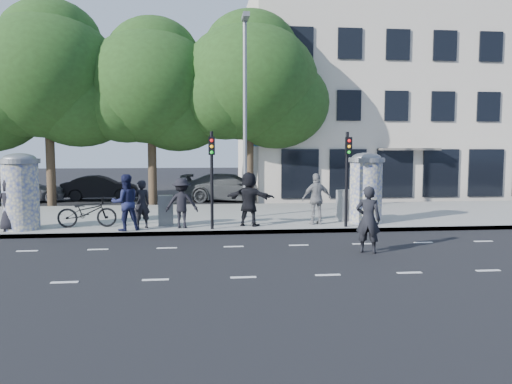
{
  "coord_description": "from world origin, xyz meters",
  "views": [
    {
      "loc": [
        -0.91,
        -13.47,
        3.01
      ],
      "look_at": [
        0.91,
        3.5,
        1.47
      ],
      "focal_mm": 35.0,
      "sensor_mm": 36.0,
      "label": 1
    }
  ],
  "objects": [
    {
      "name": "man_road",
      "position": [
        3.75,
        0.13,
        0.96
      ],
      "size": [
        0.83,
        0.71,
        1.92
      ],
      "primitive_type": "imported",
      "rotation": [
        0.0,
        0.0,
        2.71
      ],
      "color": "black",
      "rests_on": "ground"
    },
    {
      "name": "car_left",
      "position": [
        -10.66,
        14.56,
        0.75
      ],
      "size": [
        3.16,
        4.72,
        1.49
      ],
      "primitive_type": "imported",
      "rotation": [
        0.0,
        0.0,
        1.92
      ],
      "color": "slate",
      "rests_on": "ground"
    },
    {
      "name": "ped_e",
      "position": [
        3.28,
        4.53,
        1.1
      ],
      "size": [
        1.17,
        0.74,
        1.9
      ],
      "primitive_type": "imported",
      "rotation": [
        0.0,
        0.0,
        3.24
      ],
      "color": "gray",
      "rests_on": "sidewalk"
    },
    {
      "name": "tree_center",
      "position": [
        1.5,
        12.3,
        6.31
      ],
      "size": [
        7.0,
        7.0,
        9.3
      ],
      "color": "#38281C",
      "rests_on": "ground"
    },
    {
      "name": "traffic_pole_near",
      "position": [
        -0.6,
        3.79,
        2.23
      ],
      "size": [
        0.22,
        0.31,
        3.4
      ],
      "color": "black",
      "rests_on": "sidewalk"
    },
    {
      "name": "cabinet_left",
      "position": [
        -2.27,
        4.81,
        0.7
      ],
      "size": [
        0.54,
        0.4,
        1.11
      ],
      "primitive_type": "cube",
      "rotation": [
        0.0,
        0.0,
        0.04
      ],
      "color": "#5E6162",
      "rests_on": "sidewalk"
    },
    {
      "name": "car_mid",
      "position": [
        -6.74,
        15.71,
        0.69
      ],
      "size": [
        1.7,
        4.26,
        1.38
      ],
      "primitive_type": "imported",
      "rotation": [
        0.0,
        0.0,
        1.63
      ],
      "color": "black",
      "rests_on": "ground"
    },
    {
      "name": "ped_b",
      "position": [
        -3.08,
        4.29,
        1.01
      ],
      "size": [
        0.74,
        0.63,
        1.71
      ],
      "primitive_type": "imported",
      "rotation": [
        0.0,
        0.0,
        3.56
      ],
      "color": "black",
      "rests_on": "sidewalk"
    },
    {
      "name": "ped_a",
      "position": [
        -7.45,
        4.17,
        1.06
      ],
      "size": [
        1.02,
        0.82,
        1.82
      ],
      "primitive_type": "imported",
      "rotation": [
        0.0,
        0.0,
        3.45
      ],
      "color": "black",
      "rests_on": "sidewalk"
    },
    {
      "name": "sidewalk",
      "position": [
        0.0,
        7.5,
        0.07
      ],
      "size": [
        40.0,
        8.0,
        0.15
      ],
      "primitive_type": "cube",
      "color": "gray",
      "rests_on": "ground"
    },
    {
      "name": "ped_f",
      "position": [
        0.75,
        4.41,
        1.13
      ],
      "size": [
        1.93,
        1.36,
        1.97
      ],
      "primitive_type": "imported",
      "rotation": [
        0.0,
        0.0,
        2.71
      ],
      "color": "black",
      "rests_on": "sidewalk"
    },
    {
      "name": "car_right",
      "position": [
        0.61,
        14.18,
        0.76
      ],
      "size": [
        3.13,
        5.58,
        1.53
      ],
      "primitive_type": "imported",
      "rotation": [
        0.0,
        0.0,
        1.37
      ],
      "color": "#4B4E51",
      "rests_on": "ground"
    },
    {
      "name": "ground",
      "position": [
        0.0,
        0.0,
        0.0
      ],
      "size": [
        120.0,
        120.0,
        0.0
      ],
      "primitive_type": "plane",
      "color": "black",
      "rests_on": "ground"
    },
    {
      "name": "street_lamp",
      "position": [
        0.8,
        6.63,
        4.79
      ],
      "size": [
        0.25,
        0.93,
        8.0
      ],
      "color": "slate",
      "rests_on": "sidewalk"
    },
    {
      "name": "cabinet_right",
      "position": [
        4.58,
        5.28,
        0.75
      ],
      "size": [
        0.69,
        0.61,
        1.2
      ],
      "primitive_type": "cube",
      "rotation": [
        0.0,
        0.0,
        0.39
      ],
      "color": "gray",
      "rests_on": "sidewalk"
    },
    {
      "name": "traffic_pole_far",
      "position": [
        4.2,
        3.79,
        2.23
      ],
      "size": [
        0.22,
        0.31,
        3.4
      ],
      "color": "black",
      "rests_on": "sidewalk"
    },
    {
      "name": "bicycle",
      "position": [
        -5.03,
        4.7,
        0.69
      ],
      "size": [
        0.8,
        2.08,
        1.08
      ],
      "primitive_type": "imported",
      "rotation": [
        0.0,
        0.0,
        1.61
      ],
      "color": "black",
      "rests_on": "sidewalk"
    },
    {
      "name": "ad_column_left",
      "position": [
        -7.2,
        4.5,
        1.54
      ],
      "size": [
        1.36,
        1.36,
        2.65
      ],
      "color": "beige",
      "rests_on": "sidewalk"
    },
    {
      "name": "ped_c",
      "position": [
        -3.55,
        3.85,
        1.12
      ],
      "size": [
        1.14,
        1.02,
        1.94
      ],
      "primitive_type": "imported",
      "rotation": [
        0.0,
        0.0,
        3.5
      ],
      "color": "#191C3E",
      "rests_on": "sidewalk"
    },
    {
      "name": "tree_mid_left",
      "position": [
        -8.5,
        12.5,
        6.5
      ],
      "size": [
        7.2,
        7.2,
        9.57
      ],
      "color": "#38281C",
      "rests_on": "ground"
    },
    {
      "name": "building",
      "position": [
        12.0,
        19.99,
        5.99
      ],
      "size": [
        20.3,
        15.85,
        12.0
      ],
      "color": "beige",
      "rests_on": "ground"
    },
    {
      "name": "ped_d",
      "position": [
        -1.66,
        4.22,
        1.03
      ],
      "size": [
        1.16,
        0.69,
        1.77
      ],
      "primitive_type": "imported",
      "rotation": [
        0.0,
        0.0,
        3.11
      ],
      "color": "black",
      "rests_on": "sidewalk"
    },
    {
      "name": "ad_column_right",
      "position": [
        5.2,
        4.7,
        1.54
      ],
      "size": [
        1.36,
        1.36,
        2.65
      ],
      "color": "beige",
      "rests_on": "sidewalk"
    },
    {
      "name": "tree_near_left",
      "position": [
        -3.5,
        12.7,
        6.06
      ],
      "size": [
        6.8,
        6.8,
        8.97
      ],
      "color": "#38281C",
      "rests_on": "ground"
    },
    {
      "name": "lane_dash_near",
      "position": [
        0.0,
        -2.2,
        0.0
      ],
      "size": [
        32.0,
        0.12,
        0.01
      ],
      "primitive_type": "cube",
      "color": "silver",
      "rests_on": "ground"
    },
    {
      "name": "lane_dash_far",
      "position": [
        0.0,
        1.4,
        0.0
      ],
      "size": [
        32.0,
        0.12,
        0.01
      ],
      "primitive_type": "cube",
      "color": "silver",
      "rests_on": "ground"
    },
    {
      "name": "curb",
      "position": [
        0.0,
        3.55,
        0.07
      ],
      "size": [
        40.0,
        0.1,
        0.16
      ],
      "primitive_type": "cube",
      "color": "slate",
      "rests_on": "ground"
    }
  ]
}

